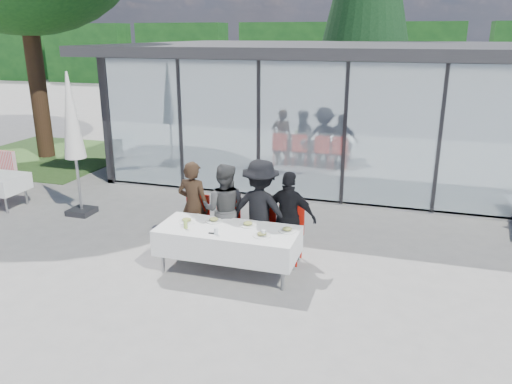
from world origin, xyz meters
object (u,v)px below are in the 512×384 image
dining_table (228,241)px  diner_chair_b (227,223)px  diner_a (194,206)px  plate_b (214,220)px  diner_chair_d (290,230)px  plate_d (287,230)px  plate_extra (262,235)px  diner_c (261,210)px  spare_table_left (3,184)px  juice_bottle (186,224)px  diner_d (289,218)px  diner_b (224,209)px  plate_c (248,224)px  diner_chair_a (196,219)px  folded_eyeglasses (213,233)px  plate_a (187,221)px  market_umbrella (72,125)px  diner_chair_c (262,227)px

dining_table → diner_chair_b: size_ratio=2.32×
diner_a → plate_b: 0.71m
diner_chair_d → plate_d: (0.09, -0.58, 0.24)m
plate_b → plate_extra: size_ratio=1.00×
diner_c → spare_table_left: bearing=-2.1°
juice_bottle → diner_chair_d: bearing=32.2°
plate_extra → diner_d: bearing=73.4°
diner_b → spare_table_left: 5.59m
diner_b → dining_table: bearing=109.5°
plate_c → plate_extra: same height
plate_d → plate_extra: size_ratio=1.00×
diner_d → spare_table_left: diner_d is taller
diner_chair_d → plate_extra: size_ratio=3.47×
diner_a → diner_c: 1.23m
plate_b → juice_bottle: size_ratio=2.03×
diner_d → diner_chair_d: 0.27m
diner_b → diner_d: size_ratio=1.03×
diner_chair_a → diner_d: size_ratio=0.62×
folded_eyeglasses → plate_a: bearing=149.9°
plate_b → diner_a: bearing=141.9°
diner_a → plate_a: 0.60m
dining_table → diner_d: 1.10m
plate_a → plate_b: size_ratio=1.00×
plate_extra → folded_eyeglasses: 0.76m
diner_chair_a → plate_c: (1.15, -0.53, 0.24)m
plate_c → plate_extra: 0.49m
diner_b → juice_bottle: (-0.34, -0.85, 0.01)m
market_umbrella → plate_a: bearing=-25.7°
diner_chair_b → plate_b: (-0.03, -0.52, 0.24)m
diner_chair_a → plate_d: size_ratio=3.47×
diner_chair_b → diner_d: bearing=-4.5°
diner_chair_a → spare_table_left: size_ratio=1.13×
plate_b → plate_extra: 1.00m
diner_chair_d → market_umbrella: bearing=169.7°
diner_chair_a → folded_eyeglasses: diner_chair_a is taller
plate_b → folded_eyeglasses: plate_b is taller
diner_chair_c → diner_c: bearing=-90.0°
diner_d → market_umbrella: market_umbrella is taller
plate_a → juice_bottle: juice_bottle is taller
dining_table → plate_b: 0.46m
diner_chair_d → folded_eyeglasses: diner_chair_d is taller
diner_chair_c → plate_extra: bearing=-73.8°
plate_a → diner_chair_a: bearing=101.1°
diner_b → diner_chair_d: (1.15, 0.09, -0.28)m
dining_table → plate_c: (0.27, 0.22, 0.24)m
folded_eyeglasses → market_umbrella: (-3.80, 1.89, 1.18)m
diner_b → plate_extra: (0.91, -0.80, -0.04)m
diner_chair_b → dining_table: bearing=-68.1°
diner_chair_a → dining_table: bearing=-40.4°
dining_table → diner_chair_c: (0.35, 0.75, -0.00)m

